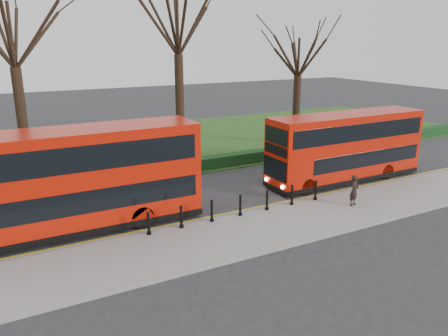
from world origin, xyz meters
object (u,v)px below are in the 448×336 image
bus_lead (69,182)px  pedestrian (354,190)px  bollard_row (240,205)px  bus_rear (346,147)px

bus_lead → pedestrian: bus_lead is taller
bollard_row → bus_rear: 8.87m
bollard_row → bus_lead: bearing=162.7°
pedestrian → bus_lead: bearing=143.4°
bollard_row → pedestrian: size_ratio=5.86×
bollard_row → pedestrian: pedestrian is taller
bus_lead → pedestrian: bearing=-16.2°
bus_lead → bus_rear: (15.72, -0.09, -0.25)m
bus_lead → bus_rear: size_ratio=1.12×
bus_lead → bus_rear: 15.72m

